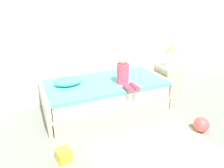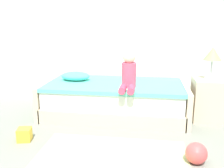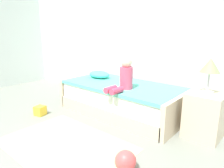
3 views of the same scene
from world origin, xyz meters
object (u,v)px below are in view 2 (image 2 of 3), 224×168
nightstand (208,100)px  table_lamp (213,55)px  bed (114,100)px  toy_block (24,134)px  child_figure (129,73)px  toy_ball (196,153)px  pillow (76,76)px

nightstand → table_lamp: bearing=0.0°
bed → table_lamp: size_ratio=4.69×
toy_block → table_lamp: bearing=23.8°
toy_block → child_figure: bearing=32.9°
bed → toy_ball: size_ratio=9.68×
table_lamp → pillow: 2.01m
table_lamp → child_figure: 1.18m
bed → pillow: 0.70m
table_lamp → toy_ball: 1.52m
child_figure → toy_block: size_ratio=3.29×
nightstand → pillow: size_ratio=1.36×
bed → toy_ball: (0.99, -1.20, -0.14)m
nightstand → toy_ball: 1.29m
toy_ball → nightstand: bearing=73.8°
bed → toy_ball: bed is taller
child_figure → pillow: bearing=158.8°
toy_ball → toy_block: (-1.94, 0.22, -0.03)m
bed → pillow: pillow is taller
bed → nightstand: bearing=1.0°
toy_ball → toy_block: 1.95m
table_lamp → pillow: size_ratio=1.02×
nightstand → pillow: bearing=177.8°
child_figure → pillow: size_ratio=1.16×
bed → child_figure: size_ratio=4.14×
bed → toy_block: size_ratio=13.62×
bed → pillow: bearing=170.8°
nightstand → table_lamp: 0.64m
pillow → table_lamp: bearing=-2.2°
child_figure → nightstand: bearing=12.6°
table_lamp → toy_ball: bearing=-106.2°
pillow → toy_ball: (1.61, -1.30, -0.46)m
nightstand → toy_block: size_ratio=3.87×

